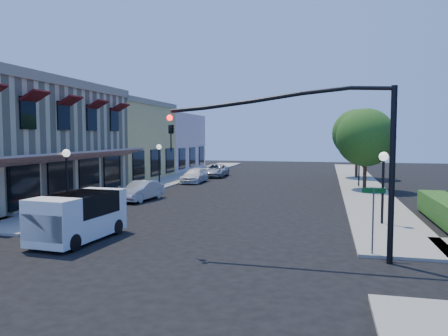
% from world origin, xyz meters
% --- Properties ---
extents(ground, '(120.00, 120.00, 0.00)m').
position_xyz_m(ground, '(0.00, 0.00, 0.00)').
color(ground, black).
rests_on(ground, ground).
extents(sidewalk_left, '(3.50, 50.00, 0.12)m').
position_xyz_m(sidewalk_left, '(-8.75, 27.00, 0.06)').
color(sidewalk_left, gray).
rests_on(sidewalk_left, ground).
extents(sidewalk_right, '(3.50, 50.00, 0.12)m').
position_xyz_m(sidewalk_right, '(8.75, 27.00, 0.06)').
color(sidewalk_right, gray).
rests_on(sidewalk_right, ground).
extents(curb_red_strip, '(0.25, 10.00, 0.06)m').
position_xyz_m(curb_red_strip, '(-6.90, 8.00, 0.00)').
color(curb_red_strip, maroon).
rests_on(curb_red_strip, ground).
extents(corner_brick_building, '(11.77, 18.20, 8.10)m').
position_xyz_m(corner_brick_building, '(-15.45, 11.00, 4.01)').
color(corner_brick_building, tan).
rests_on(corner_brick_building, ground).
extents(yellow_stucco_building, '(10.00, 12.00, 7.60)m').
position_xyz_m(yellow_stucco_building, '(-15.50, 26.00, 3.80)').
color(yellow_stucco_building, tan).
rests_on(yellow_stucco_building, ground).
extents(pink_stucco_building, '(10.00, 12.00, 7.00)m').
position_xyz_m(pink_stucco_building, '(-15.50, 38.00, 3.50)').
color(pink_stucco_building, beige).
rests_on(pink_stucco_building, ground).
extents(street_tree_a, '(4.56, 4.56, 6.48)m').
position_xyz_m(street_tree_a, '(8.80, 22.00, 4.19)').
color(street_tree_a, '#312013').
rests_on(street_tree_a, ground).
extents(street_tree_b, '(4.94, 4.94, 7.02)m').
position_xyz_m(street_tree_b, '(8.80, 32.00, 4.54)').
color(street_tree_b, '#312013').
rests_on(street_tree_b, ground).
extents(signal_mast_arm, '(8.01, 0.39, 6.00)m').
position_xyz_m(signal_mast_arm, '(5.86, 1.50, 4.09)').
color(signal_mast_arm, black).
rests_on(signal_mast_arm, ground).
extents(street_name_sign, '(0.80, 0.06, 2.50)m').
position_xyz_m(street_name_sign, '(7.50, 2.20, 1.70)').
color(street_name_sign, '#595B5E').
rests_on(street_name_sign, ground).
extents(lamppost_left_near, '(0.44, 0.44, 3.57)m').
position_xyz_m(lamppost_left_near, '(-8.50, 8.00, 2.74)').
color(lamppost_left_near, black).
rests_on(lamppost_left_near, ground).
extents(lamppost_left_far, '(0.44, 0.44, 3.57)m').
position_xyz_m(lamppost_left_far, '(-8.50, 22.00, 2.74)').
color(lamppost_left_far, black).
rests_on(lamppost_left_far, ground).
extents(lamppost_right_near, '(0.44, 0.44, 3.57)m').
position_xyz_m(lamppost_right_near, '(8.50, 8.00, 2.74)').
color(lamppost_right_near, black).
rests_on(lamppost_right_near, ground).
extents(lamppost_right_far, '(0.44, 0.44, 3.57)m').
position_xyz_m(lamppost_right_far, '(8.50, 24.00, 2.74)').
color(lamppost_right_far, black).
rests_on(lamppost_right_far, ground).
extents(white_van, '(2.25, 4.55, 1.96)m').
position_xyz_m(white_van, '(-4.09, 1.95, 1.13)').
color(white_van, white).
rests_on(white_van, ground).
extents(parked_car_a, '(1.97, 3.96, 1.29)m').
position_xyz_m(parked_car_a, '(-6.20, 6.00, 0.65)').
color(parked_car_a, black).
rests_on(parked_car_a, ground).
extents(parked_car_b, '(1.90, 4.12, 1.31)m').
position_xyz_m(parked_car_b, '(-6.20, 13.00, 0.65)').
color(parked_car_b, silver).
rests_on(parked_car_b, ground).
extents(parked_car_c, '(1.84, 4.39, 1.27)m').
position_xyz_m(parked_car_c, '(-6.01, 24.49, 0.63)').
color(parked_car_c, silver).
rests_on(parked_car_c, ground).
extents(parked_car_d, '(2.44, 4.95, 1.35)m').
position_xyz_m(parked_car_d, '(-5.57, 30.49, 0.68)').
color(parked_car_d, '#A5A7AA').
rests_on(parked_car_d, ground).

